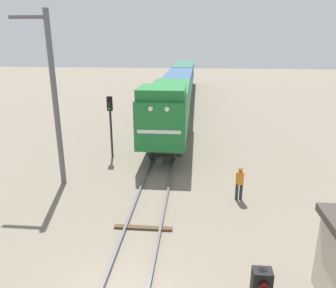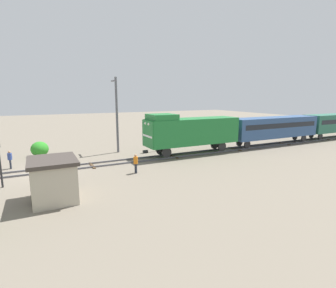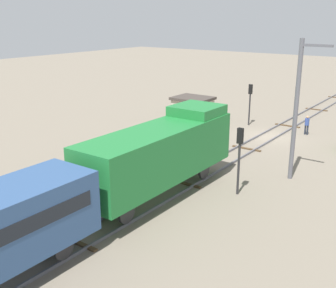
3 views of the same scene
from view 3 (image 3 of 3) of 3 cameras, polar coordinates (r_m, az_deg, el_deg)
ground_plane at (r=37.60m, az=13.51°, el=1.00°), size 159.39×159.39×0.00m
railway_track at (r=37.58m, az=13.52°, el=1.11°), size 2.40×106.26×0.16m
locomotive at (r=23.65m, az=-0.84°, el=-0.94°), size 2.90×11.60×4.60m
traffic_signal_near at (r=40.61m, az=11.07°, el=6.29°), size 0.32×0.34×3.91m
traffic_signal_mid at (r=24.31m, az=9.68°, el=-0.63°), size 0.32×0.34×4.01m
worker_near_track at (r=38.86m, az=18.30°, el=2.64°), size 0.38×0.38×1.70m
worker_by_signal at (r=32.91m, az=1.84°, el=1.01°), size 0.38×0.38×1.70m
catenary_mast at (r=27.07m, az=17.07°, el=4.74°), size 1.94×0.28×8.81m
relay_hut at (r=40.05m, az=3.35°, el=4.47°), size 3.50×2.90×2.74m
bush_near at (r=45.76m, az=3.20°, el=5.55°), size 2.74×2.24×2.00m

